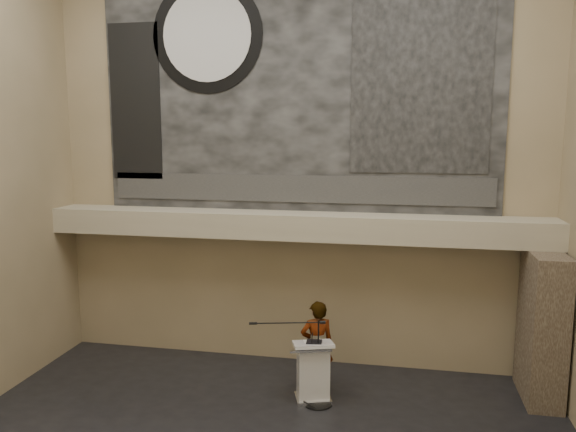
# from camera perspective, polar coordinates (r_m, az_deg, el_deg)

# --- Properties ---
(wall_back) EXTENTS (10.00, 0.02, 8.50)m
(wall_back) POSITION_cam_1_polar(r_m,az_deg,el_deg) (11.37, 0.79, 5.84)
(wall_back) COLOR #817252
(wall_back) RESTS_ON floor
(wall_front) EXTENTS (10.00, 0.02, 8.50)m
(wall_front) POSITION_cam_1_polar(r_m,az_deg,el_deg) (3.81, -21.52, -0.46)
(wall_front) COLOR #817252
(wall_front) RESTS_ON floor
(soffit) EXTENTS (10.00, 0.80, 0.50)m
(soffit) POSITION_cam_1_polar(r_m,az_deg,el_deg) (11.12, 0.40, -0.97)
(soffit) COLOR tan
(soffit) RESTS_ON wall_back
(sprinkler_left) EXTENTS (0.04, 0.04, 0.06)m
(sprinkler_left) POSITION_cam_1_polar(r_m,az_deg,el_deg) (11.52, -7.49, -2.11)
(sprinkler_left) COLOR #B2893D
(sprinkler_left) RESTS_ON soffit
(sprinkler_right) EXTENTS (0.04, 0.04, 0.06)m
(sprinkler_right) POSITION_cam_1_polar(r_m,az_deg,el_deg) (10.93, 10.19, -2.77)
(sprinkler_right) COLOR #B2893D
(sprinkler_right) RESTS_ON soffit
(banner) EXTENTS (8.00, 0.05, 5.00)m
(banner) POSITION_cam_1_polar(r_m,az_deg,el_deg) (11.36, 0.78, 13.16)
(banner) COLOR black
(banner) RESTS_ON wall_back
(banner_text_strip) EXTENTS (7.76, 0.02, 0.55)m
(banner_text_strip) POSITION_cam_1_polar(r_m,az_deg,el_deg) (11.34, 0.72, 2.80)
(banner_text_strip) COLOR #2C2C2C
(banner_text_strip) RESTS_ON banner
(banner_clock_rim) EXTENTS (2.30, 0.02, 2.30)m
(banner_clock_rim) POSITION_cam_1_polar(r_m,az_deg,el_deg) (11.89, -8.24, 17.72)
(banner_clock_rim) COLOR black
(banner_clock_rim) RESTS_ON banner
(banner_clock_face) EXTENTS (1.84, 0.02, 1.84)m
(banner_clock_face) POSITION_cam_1_polar(r_m,az_deg,el_deg) (11.88, -8.27, 17.74)
(banner_clock_face) COLOR silver
(banner_clock_face) RESTS_ON banner
(banner_building_print) EXTENTS (2.60, 0.02, 3.60)m
(banner_building_print) POSITION_cam_1_polar(r_m,az_deg,el_deg) (11.14, 13.32, 13.53)
(banner_building_print) COLOR black
(banner_building_print) RESTS_ON banner
(banner_brick_print) EXTENTS (1.10, 0.02, 3.20)m
(banner_brick_print) POSITION_cam_1_polar(r_m,az_deg,el_deg) (12.38, -15.24, 11.10)
(banner_brick_print) COLOR black
(banner_brick_print) RESTS_ON banner
(stone_pier) EXTENTS (0.60, 1.40, 2.70)m
(stone_pier) POSITION_cam_1_polar(r_m,az_deg,el_deg) (11.19, 24.42, -10.16)
(stone_pier) COLOR #423528
(stone_pier) RESTS_ON floor
(lectern) EXTENTS (0.82, 0.69, 1.13)m
(lectern) POSITION_cam_1_polar(r_m,az_deg,el_deg) (10.41, 2.57, -15.50)
(lectern) COLOR silver
(lectern) RESTS_ON floor
(binder) EXTENTS (0.28, 0.23, 0.04)m
(binder) POSITION_cam_1_polar(r_m,az_deg,el_deg) (10.15, 2.67, -12.69)
(binder) COLOR black
(binder) RESTS_ON lectern
(papers) EXTENTS (0.26, 0.31, 0.00)m
(papers) POSITION_cam_1_polar(r_m,az_deg,el_deg) (10.18, 2.18, -12.70)
(papers) COLOR silver
(papers) RESTS_ON lectern
(speaker_person) EXTENTS (0.73, 0.60, 1.71)m
(speaker_person) POSITION_cam_1_polar(r_m,az_deg,el_deg) (10.72, 2.96, -13.01)
(speaker_person) COLOR silver
(speaker_person) RESTS_ON floor
(mic_stand) EXTENTS (1.43, 0.56, 1.55)m
(mic_stand) POSITION_cam_1_polar(r_m,az_deg,el_deg) (10.43, 2.82, -17.38)
(mic_stand) COLOR black
(mic_stand) RESTS_ON floor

